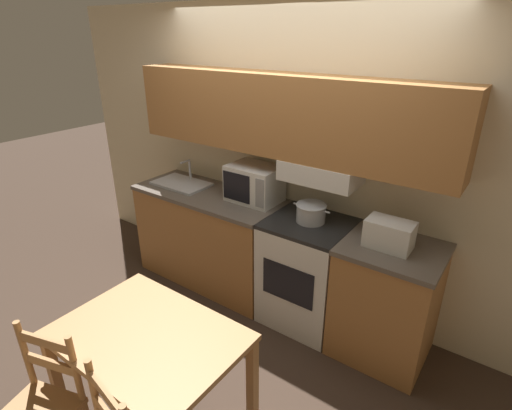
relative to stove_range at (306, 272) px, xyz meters
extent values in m
plane|color=#3D2D23|center=(-0.39, 0.30, -0.46)|extent=(16.00, 16.00, 0.00)
cube|color=beige|center=(-0.39, 0.33, 0.81)|extent=(5.20, 0.05, 2.55)
cube|color=#A36B38|center=(-0.39, 0.14, 1.24)|extent=(2.80, 0.32, 0.63)
cube|color=silver|center=(0.00, 0.14, 0.84)|extent=(0.61, 0.34, 0.16)
cube|color=#A36B38|center=(-1.06, 0.00, -0.02)|extent=(1.45, 0.61, 0.89)
cube|color=brown|center=(-1.06, 0.00, 0.44)|extent=(1.47, 0.63, 0.04)
cube|color=#A36B38|center=(0.67, 0.00, -0.02)|extent=(0.67, 0.61, 0.89)
cube|color=brown|center=(0.67, 0.00, 0.44)|extent=(0.69, 0.63, 0.04)
cube|color=silver|center=(0.00, 0.00, -0.02)|extent=(0.64, 0.61, 0.90)
cube|color=black|center=(0.00, 0.00, 0.45)|extent=(0.64, 0.61, 0.03)
cube|color=black|center=(0.00, -0.31, 0.05)|extent=(0.45, 0.01, 0.31)
cylinder|color=black|center=(-0.14, -0.12, 0.46)|extent=(0.09, 0.09, 0.01)
cylinder|color=black|center=(0.14, -0.12, 0.46)|extent=(0.09, 0.09, 0.01)
cylinder|color=black|center=(-0.14, 0.12, 0.46)|extent=(0.09, 0.09, 0.01)
cylinder|color=black|center=(0.14, 0.12, 0.46)|extent=(0.09, 0.09, 0.01)
cylinder|color=#B7BABF|center=(0.00, 0.02, 0.54)|extent=(0.23, 0.23, 0.14)
torus|color=#B7BABF|center=(0.00, 0.02, 0.60)|extent=(0.24, 0.24, 0.01)
cylinder|color=#B7BABF|center=(-0.13, 0.02, 0.58)|extent=(0.05, 0.01, 0.01)
cylinder|color=#B7BABF|center=(0.14, 0.02, 0.58)|extent=(0.05, 0.01, 0.01)
cube|color=silver|center=(-0.61, 0.11, 0.62)|extent=(0.45, 0.33, 0.32)
cube|color=black|center=(-0.68, -0.06, 0.62)|extent=(0.28, 0.01, 0.25)
cube|color=gray|center=(-0.44, -0.06, 0.62)|extent=(0.08, 0.01, 0.25)
cube|color=silver|center=(0.63, -0.03, 0.56)|extent=(0.32, 0.20, 0.20)
cube|color=black|center=(0.47, -0.03, 0.59)|extent=(0.01, 0.02, 0.02)
cube|color=black|center=(0.52, -0.03, 0.66)|extent=(0.04, 0.14, 0.01)
cube|color=black|center=(0.60, -0.03, 0.66)|extent=(0.04, 0.14, 0.01)
cube|color=black|center=(0.67, -0.03, 0.66)|extent=(0.04, 0.14, 0.01)
cube|color=black|center=(0.74, -0.03, 0.66)|extent=(0.04, 0.14, 0.01)
cube|color=#B7BABF|center=(-1.42, 0.00, 0.47)|extent=(0.54, 0.34, 0.02)
cube|color=#4C4F54|center=(-1.42, -0.02, 0.48)|extent=(0.46, 0.26, 0.01)
cylinder|color=#B7BABF|center=(-1.42, 0.13, 0.58)|extent=(0.02, 0.02, 0.20)
cylinder|color=#B7BABF|center=(-1.42, 0.07, 0.68)|extent=(0.02, 0.12, 0.02)
cube|color=#B27F4C|center=(-0.23, -1.46, 0.26)|extent=(1.06, 0.75, 0.04)
cube|color=#B27F4C|center=(-0.72, -1.80, -0.11)|extent=(0.06, 0.06, 0.70)
cube|color=#B27F4C|center=(-0.72, -1.12, -0.11)|extent=(0.06, 0.06, 0.70)
cube|color=#B27F4C|center=(0.26, -1.12, -0.11)|extent=(0.06, 0.06, 0.70)
cylinder|color=#B27F4C|center=(-0.72, -1.91, 0.22)|extent=(0.04, 0.04, 0.43)
cylinder|color=#B27F4C|center=(-0.39, -1.82, 0.22)|extent=(0.04, 0.04, 0.43)
cube|color=#B27F4C|center=(-0.55, -1.87, 0.35)|extent=(0.34, 0.12, 0.06)
cube|color=#B27F4C|center=(-0.55, -1.87, 0.19)|extent=(0.34, 0.12, 0.06)
cylinder|color=#B27F4C|center=(-0.17, -1.85, 0.22)|extent=(0.04, 0.04, 0.43)
cube|color=#B27F4C|center=(0.00, -1.88, 0.35)|extent=(0.34, 0.08, 0.06)
camera|label=1|loc=(1.30, -2.54, 1.86)|focal=28.00mm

